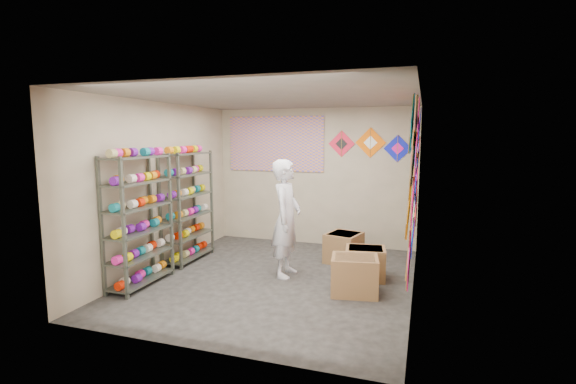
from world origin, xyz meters
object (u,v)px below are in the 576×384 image
(carton_a, at_px, (355,275))
(carton_c, at_px, (344,248))
(shelf_rack_front, at_px, (139,221))
(shelf_rack_back, at_px, (188,206))
(shopkeeper, at_px, (286,218))
(carton_b, at_px, (365,263))

(carton_a, distance_m, carton_c, 1.46)
(shelf_rack_front, relative_size, shelf_rack_back, 1.00)
(shopkeeper, relative_size, carton_c, 3.12)
(shelf_rack_front, xyz_separation_m, carton_c, (2.60, 2.02, -0.70))
(shelf_rack_front, distance_m, carton_c, 3.37)
(shopkeeper, height_order, carton_c, shopkeeper)
(carton_b, xyz_separation_m, carton_c, (-0.47, 0.73, 0.01))
(shelf_rack_back, distance_m, carton_b, 3.15)
(shopkeeper, bearing_deg, carton_a, -111.95)
(shopkeeper, relative_size, carton_a, 2.89)
(shelf_rack_front, relative_size, carton_c, 3.28)
(shelf_rack_back, xyz_separation_m, carton_a, (3.02, -0.68, -0.69))
(carton_a, relative_size, carton_c, 1.08)
(carton_a, xyz_separation_m, carton_b, (0.06, 0.66, -0.02))
(shelf_rack_front, bearing_deg, carton_c, 37.80)
(shelf_rack_front, relative_size, carton_a, 3.04)
(shelf_rack_back, bearing_deg, shopkeeper, -7.27)
(shelf_rack_back, xyz_separation_m, carton_b, (3.07, -0.01, -0.71))
(shopkeeper, distance_m, carton_b, 1.38)
(shopkeeper, bearing_deg, shelf_rack_front, 118.50)
(carton_c, bearing_deg, shopkeeper, -112.26)
(shelf_rack_back, height_order, carton_b, shelf_rack_back)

